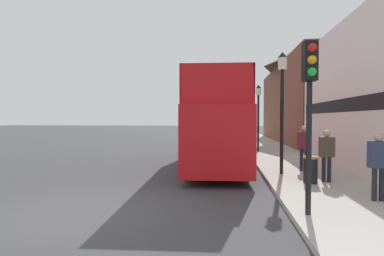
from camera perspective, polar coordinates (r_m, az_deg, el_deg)
ground_plane at (r=27.96m, az=-1.05°, el=-2.86°), size 144.00×144.00×0.00m
sidewalk at (r=24.94m, az=13.57°, el=-3.30°), size 3.40×108.00×0.14m
brick_terrace_rear at (r=30.12m, az=21.53°, el=6.34°), size 6.00×19.28×9.44m
tour_bus at (r=14.30m, az=4.41°, el=-0.11°), size 2.89×9.69×4.05m
parked_car_ahead_of_bus at (r=22.26m, az=7.25°, el=-2.20°), size 1.80×4.03×1.53m
pedestrian_nearest at (r=9.02m, az=31.98°, el=-5.15°), size 0.46×0.25×1.76m
pedestrian_second at (r=10.93m, az=24.28°, el=-3.95°), size 0.45×0.25×1.73m
pedestrian_third at (r=12.92m, az=20.54°, el=-2.83°), size 0.48×0.26×1.82m
traffic_signal at (r=6.99m, az=21.52°, el=7.05°), size 0.28×0.42×3.77m
lamp_post_nearest at (r=11.92m, az=16.79°, el=6.96°), size 0.35×0.35×4.63m
lamp_post_second at (r=19.71m, az=12.52°, el=4.28°), size 0.35×0.35×4.29m
lamp_post_third at (r=27.58m, az=10.77°, el=4.31°), size 0.35×0.35×4.88m
litter_bin at (r=10.58m, az=21.65°, el=-7.24°), size 0.48×0.48×0.88m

